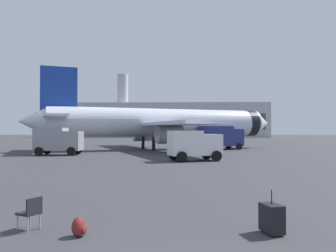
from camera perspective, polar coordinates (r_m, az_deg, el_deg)
airplane_at_gate at (r=46.41m, az=-1.28°, el=0.53°), size 34.23×31.40×10.50m
service_truck at (r=37.98m, az=-17.98°, el=-2.23°), size 4.83×2.57×2.90m
fuel_truck at (r=46.75m, az=8.79°, el=-1.78°), size 6.44×4.79×3.20m
cargo_van at (r=29.17m, az=4.40°, el=-3.03°), size 4.81×3.46×2.60m
safety_cone_near at (r=56.82m, az=-2.20°, el=-3.01°), size 0.44×0.44×0.77m
safety_cone_mid at (r=49.69m, az=-20.58°, el=-3.27°), size 0.44×0.44×0.79m
rolling_suitcase at (r=9.23m, az=17.03°, el=-14.58°), size 0.56×0.73×1.10m
traveller_backpack at (r=8.93m, az=-14.72°, el=-16.11°), size 0.36×0.40×0.48m
gate_chair at (r=9.78m, az=-22.05°, el=-13.12°), size 0.65×0.65×0.86m
terminal_building at (r=136.09m, az=-1.02°, el=1.00°), size 82.01×16.71×25.29m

